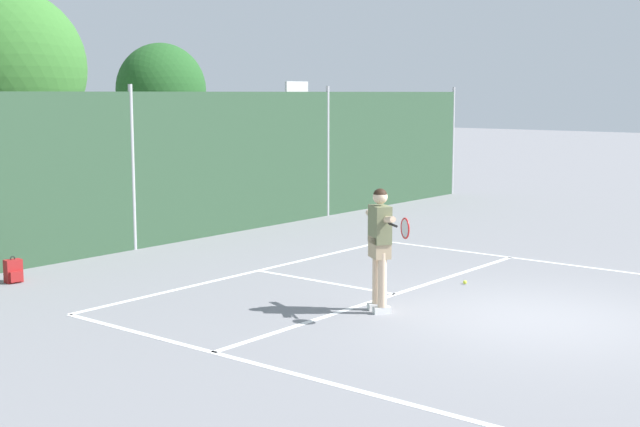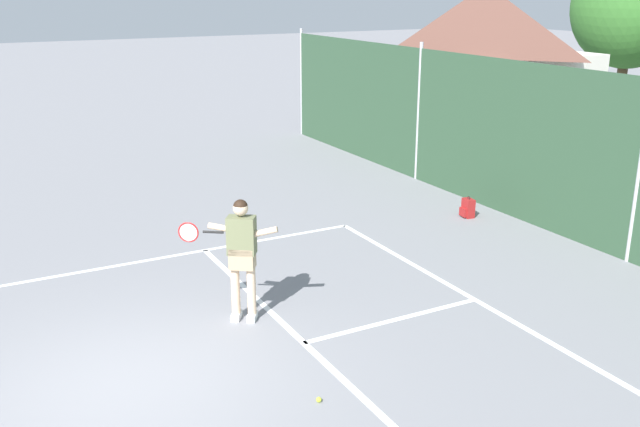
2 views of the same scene
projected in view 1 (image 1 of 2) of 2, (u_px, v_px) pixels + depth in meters
name	position (u px, v px, depth m)	size (l,w,h in m)	color
ground_plane	(537.00, 319.00, 12.61)	(120.00, 120.00, 0.00)	gray
court_markings	(497.00, 312.00, 13.02)	(8.30, 11.10, 0.01)	white
chainlink_fence	(133.00, 171.00, 17.97)	(26.09, 0.09, 3.42)	#2D4C33
basketball_hoop	(296.00, 127.00, 23.84)	(0.90, 0.67, 3.55)	#284CB2
tennis_player	(380.00, 239.00, 12.88)	(0.79, 1.26, 1.85)	silver
tennis_ball	(465.00, 282.00, 14.91)	(0.07, 0.07, 0.07)	#CCE033
backpack_red	(14.00, 271.00, 15.01)	(0.30, 0.27, 0.46)	maroon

